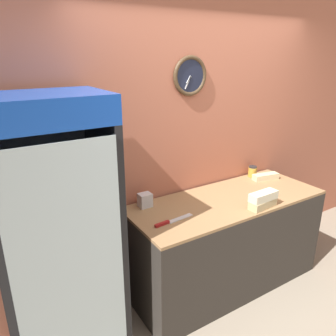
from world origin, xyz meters
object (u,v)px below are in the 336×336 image
(sandwich_stack_middle, at_px, (263,196))
(napkin_dispenser, at_px, (145,200))
(beverage_cooler, at_px, (53,222))
(condiment_jar, at_px, (252,171))
(sandwich_stack_bottom, at_px, (263,204))
(sandwich_flat_left, at_px, (266,177))
(chefs_knife, at_px, (169,222))

(sandwich_stack_middle, xyz_separation_m, napkin_dispenser, (-0.84, 0.55, -0.05))
(beverage_cooler, relative_size, condiment_jar, 16.67)
(beverage_cooler, bearing_deg, condiment_jar, 5.38)
(sandwich_stack_bottom, relative_size, condiment_jar, 2.39)
(sandwich_flat_left, height_order, chefs_knife, sandwich_flat_left)
(sandwich_flat_left, height_order, condiment_jar, condiment_jar)
(sandwich_stack_middle, xyz_separation_m, sandwich_flat_left, (0.53, 0.45, -0.08))
(sandwich_stack_bottom, distance_m, sandwich_stack_middle, 0.07)
(sandwich_stack_bottom, distance_m, napkin_dispenser, 1.01)
(condiment_jar, bearing_deg, chefs_knife, -163.52)
(sandwich_flat_left, xyz_separation_m, chefs_knife, (-1.35, -0.25, -0.02))
(sandwich_stack_bottom, distance_m, sandwich_flat_left, 0.69)
(condiment_jar, relative_size, napkin_dispenser, 0.97)
(sandwich_stack_middle, xyz_separation_m, condiment_jar, (0.47, 0.58, -0.05))
(sandwich_stack_bottom, bearing_deg, sandwich_stack_middle, 180.00)
(sandwich_flat_left, relative_size, chefs_knife, 0.80)
(beverage_cooler, bearing_deg, sandwich_flat_left, 1.66)
(sandwich_stack_middle, distance_m, napkin_dispenser, 1.01)
(sandwich_stack_middle, bearing_deg, napkin_dispenser, 146.90)
(beverage_cooler, bearing_deg, napkin_dispenser, 11.74)
(sandwich_stack_bottom, relative_size, sandwich_stack_middle, 1.02)
(sandwich_stack_bottom, bearing_deg, condiment_jar, 50.92)
(chefs_knife, distance_m, napkin_dispenser, 0.36)
(chefs_knife, bearing_deg, beverage_cooler, 167.30)
(sandwich_flat_left, bearing_deg, beverage_cooler, -178.34)
(sandwich_flat_left, relative_size, napkin_dispenser, 2.42)
(beverage_cooler, xyz_separation_m, sandwich_stack_bottom, (1.64, -0.38, -0.12))
(condiment_jar, bearing_deg, napkin_dispenser, -178.56)
(beverage_cooler, height_order, napkin_dispenser, beverage_cooler)
(sandwich_stack_middle, relative_size, napkin_dispenser, 2.27)
(sandwich_stack_middle, relative_size, chefs_knife, 0.75)
(sandwich_stack_bottom, bearing_deg, beverage_cooler, 166.84)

